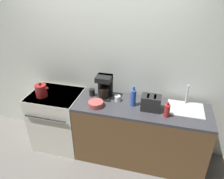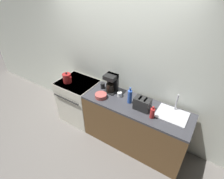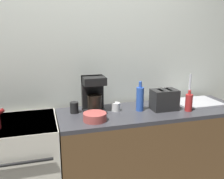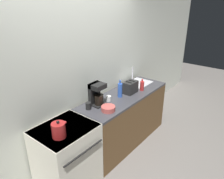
% 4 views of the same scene
% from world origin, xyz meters
% --- Properties ---
extents(ground_plane, '(12.00, 12.00, 0.00)m').
position_xyz_m(ground_plane, '(0.00, 0.00, 0.00)').
color(ground_plane, slate).
extents(wall_back, '(8.00, 0.05, 2.60)m').
position_xyz_m(wall_back, '(0.00, 0.66, 1.30)').
color(wall_back, silver).
rests_on(wall_back, ground_plane).
extents(stove, '(0.71, 0.64, 0.89)m').
position_xyz_m(stove, '(-0.62, 0.30, 0.46)').
color(stove, silver).
rests_on(stove, ground_plane).
extents(counter_block, '(1.77, 0.59, 0.89)m').
position_xyz_m(counter_block, '(0.63, 0.30, 0.45)').
color(counter_block, brown).
rests_on(counter_block, ground_plane).
extents(kettle, '(0.20, 0.16, 0.21)m').
position_xyz_m(kettle, '(-0.77, 0.21, 0.98)').
color(kettle, maroon).
rests_on(kettle, stove).
extents(toaster, '(0.24, 0.16, 0.19)m').
position_xyz_m(toaster, '(0.74, 0.26, 0.99)').
color(toaster, black).
rests_on(toaster, counter_block).
extents(coffee_maker, '(0.20, 0.19, 0.33)m').
position_xyz_m(coffee_maker, '(0.09, 0.41, 1.06)').
color(coffee_maker, black).
rests_on(coffee_maker, counter_block).
extents(sink_tray, '(0.45, 0.36, 0.28)m').
position_xyz_m(sink_tray, '(1.17, 0.38, 0.91)').
color(sink_tray, '#B7B7BC').
rests_on(sink_tray, counter_block).
extents(bottle_blue, '(0.07, 0.07, 0.28)m').
position_xyz_m(bottle_blue, '(0.51, 0.30, 1.01)').
color(bottle_blue, '#2D56B7').
rests_on(bottle_blue, counter_block).
extents(bottle_red, '(0.07, 0.07, 0.20)m').
position_xyz_m(bottle_red, '(0.94, 0.16, 0.98)').
color(bottle_red, '#B72828').
rests_on(bottle_red, counter_block).
extents(cup_white, '(0.08, 0.08, 0.08)m').
position_xyz_m(cup_white, '(0.29, 0.36, 0.93)').
color(cup_white, white).
rests_on(cup_white, counter_block).
extents(cup_black, '(0.08, 0.08, 0.10)m').
position_xyz_m(cup_black, '(-0.09, 0.41, 0.94)').
color(cup_black, black).
rests_on(cup_black, counter_block).
extents(bowl, '(0.20, 0.20, 0.07)m').
position_xyz_m(bowl, '(0.04, 0.16, 0.93)').
color(bowl, '#B24C47').
rests_on(bowl, counter_block).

